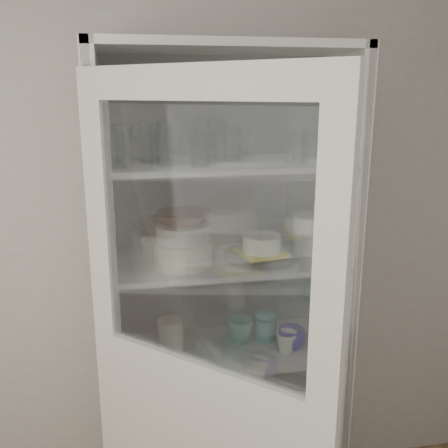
# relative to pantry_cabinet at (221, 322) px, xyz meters

# --- Properties ---
(wall_back) EXTENTS (3.60, 0.02, 2.60)m
(wall_back) POSITION_rel_pantry_cabinet_xyz_m (-0.20, 0.16, 0.36)
(wall_back) COLOR #BBAD9C
(wall_back) RESTS_ON ground
(pantry_cabinet) EXTENTS (1.00, 0.45, 2.10)m
(pantry_cabinet) POSITION_rel_pantry_cabinet_xyz_m (0.00, 0.00, 0.00)
(pantry_cabinet) COLOR beige
(pantry_cabinet) RESTS_ON floor
(cupboard_door) EXTENTS (0.69, 0.64, 2.00)m
(cupboard_door) POSITION_rel_pantry_cabinet_xyz_m (-0.17, -0.59, -0.07)
(cupboard_door) COLOR beige
(cupboard_door) RESTS_ON floor
(tumbler_0) EXTENTS (0.10, 0.10, 0.15)m
(tumbler_0) POSITION_rel_pantry_cabinet_xyz_m (-0.41, -0.19, 0.79)
(tumbler_0) COLOR silver
(tumbler_0) RESTS_ON shelf_glass
(tumbler_1) EXTENTS (0.07, 0.07, 0.13)m
(tumbler_1) POSITION_rel_pantry_cabinet_xyz_m (-0.11, -0.19, 0.78)
(tumbler_1) COLOR silver
(tumbler_1) RESTS_ON shelf_glass
(tumbler_2) EXTENTS (0.08, 0.08, 0.13)m
(tumbler_2) POSITION_rel_pantry_cabinet_xyz_m (-0.08, -0.18, 0.79)
(tumbler_2) COLOR silver
(tumbler_2) RESTS_ON shelf_glass
(tumbler_3) EXTENTS (0.08, 0.08, 0.13)m
(tumbler_3) POSITION_rel_pantry_cabinet_xyz_m (-0.11, -0.21, 0.79)
(tumbler_3) COLOR silver
(tumbler_3) RESTS_ON shelf_glass
(tumbler_4) EXTENTS (0.09, 0.09, 0.14)m
(tumbler_4) POSITION_rel_pantry_cabinet_xyz_m (0.24, -0.21, 0.79)
(tumbler_4) COLOR silver
(tumbler_4) RESTS_ON shelf_glass
(tumbler_5) EXTENTS (0.09, 0.09, 0.13)m
(tumbler_5) POSITION_rel_pantry_cabinet_xyz_m (0.41, -0.18, 0.79)
(tumbler_5) COLOR silver
(tumbler_5) RESTS_ON shelf_glass
(tumbler_6) EXTENTS (0.08, 0.08, 0.13)m
(tumbler_6) POSITION_rel_pantry_cabinet_xyz_m (0.27, -0.19, 0.78)
(tumbler_6) COLOR silver
(tumbler_6) RESTS_ON shelf_glass
(tumbler_7) EXTENTS (0.08, 0.08, 0.13)m
(tumbler_7) POSITION_rel_pantry_cabinet_xyz_m (-0.41, -0.04, 0.79)
(tumbler_7) COLOR silver
(tumbler_7) RESTS_ON shelf_glass
(tumbler_8) EXTENTS (0.10, 0.10, 0.16)m
(tumbler_8) POSITION_rel_pantry_cabinet_xyz_m (-0.28, -0.05, 0.80)
(tumbler_8) COLOR silver
(tumbler_8) RESTS_ON shelf_glass
(tumbler_9) EXTENTS (0.08, 0.08, 0.13)m
(tumbler_9) POSITION_rel_pantry_cabinet_xyz_m (-0.28, -0.05, 0.79)
(tumbler_9) COLOR silver
(tumbler_9) RESTS_ON shelf_glass
(tumbler_10) EXTENTS (0.07, 0.07, 0.13)m
(tumbler_10) POSITION_rel_pantry_cabinet_xyz_m (0.03, -0.06, 0.79)
(tumbler_10) COLOR silver
(tumbler_10) RESTS_ON shelf_glass
(tumbler_11) EXTENTS (0.09, 0.09, 0.15)m
(tumbler_11) POSITION_rel_pantry_cabinet_xyz_m (-0.03, -0.05, 0.80)
(tumbler_11) COLOR silver
(tumbler_11) RESTS_ON shelf_glass
(goblet_0) EXTENTS (0.07, 0.07, 0.16)m
(goblet_0) POSITION_rel_pantry_cabinet_xyz_m (-0.33, 0.04, 0.80)
(goblet_0) COLOR silver
(goblet_0) RESTS_ON shelf_glass
(goblet_1) EXTENTS (0.08, 0.08, 0.18)m
(goblet_1) POSITION_rel_pantry_cabinet_xyz_m (-0.07, 0.05, 0.81)
(goblet_1) COLOR silver
(goblet_1) RESTS_ON shelf_glass
(goblet_2) EXTENTS (0.08, 0.08, 0.19)m
(goblet_2) POSITION_rel_pantry_cabinet_xyz_m (-0.01, 0.06, 0.82)
(goblet_2) COLOR silver
(goblet_2) RESTS_ON shelf_glass
(goblet_3) EXTENTS (0.08, 0.08, 0.18)m
(goblet_3) POSITION_rel_pantry_cabinet_xyz_m (0.38, 0.01, 0.81)
(goblet_3) COLOR silver
(goblet_3) RESTS_ON shelf_glass
(plate_stack_front) EXTENTS (0.24, 0.24, 0.10)m
(plate_stack_front) POSITION_rel_pantry_cabinet_xyz_m (-0.17, -0.11, 0.37)
(plate_stack_front) COLOR white
(plate_stack_front) RESTS_ON shelf_plates
(plate_stack_back) EXTENTS (0.19, 0.19, 0.06)m
(plate_stack_back) POSITION_rel_pantry_cabinet_xyz_m (-0.24, 0.06, 0.35)
(plate_stack_back) COLOR white
(plate_stack_back) RESTS_ON shelf_plates
(cream_bowl) EXTENTS (0.27, 0.27, 0.07)m
(cream_bowl) POSITION_rel_pantry_cabinet_xyz_m (-0.17, -0.11, 0.45)
(cream_bowl) COLOR silver
(cream_bowl) RESTS_ON plate_stack_front
(terracotta_bowl) EXTENTS (0.26, 0.26, 0.05)m
(terracotta_bowl) POSITION_rel_pantry_cabinet_xyz_m (-0.17, -0.11, 0.51)
(terracotta_bowl) COLOR #522F1F
(terracotta_bowl) RESTS_ON cream_bowl
(glass_platter) EXTENTS (0.33, 0.33, 0.02)m
(glass_platter) POSITION_rel_pantry_cabinet_xyz_m (0.15, -0.09, 0.33)
(glass_platter) COLOR silver
(glass_platter) RESTS_ON shelf_plates
(yellow_trivet) EXTENTS (0.21, 0.21, 0.01)m
(yellow_trivet) POSITION_rel_pantry_cabinet_xyz_m (0.15, -0.09, 0.34)
(yellow_trivet) COLOR yellow
(yellow_trivet) RESTS_ON glass_platter
(white_ramekin) EXTENTS (0.18, 0.18, 0.07)m
(white_ramekin) POSITION_rel_pantry_cabinet_xyz_m (0.15, -0.09, 0.39)
(white_ramekin) COLOR white
(white_ramekin) RESTS_ON yellow_trivet
(grey_bowl_stack) EXTENTS (0.15, 0.15, 0.16)m
(grey_bowl_stack) POSITION_rel_pantry_cabinet_xyz_m (0.38, -0.04, 0.40)
(grey_bowl_stack) COLOR silver
(grey_bowl_stack) RESTS_ON shelf_plates
(mug_blue) EXTENTS (0.16, 0.16, 0.09)m
(mug_blue) POSITION_rel_pantry_cabinet_xyz_m (0.28, -0.14, -0.03)
(mug_blue) COLOR #271E9B
(mug_blue) RESTS_ON shelf_mugs
(mug_teal) EXTENTS (0.12, 0.12, 0.11)m
(mug_teal) POSITION_rel_pantry_cabinet_xyz_m (0.08, -0.04, -0.03)
(mug_teal) COLOR #23756A
(mug_teal) RESTS_ON shelf_mugs
(mug_white) EXTENTS (0.11, 0.11, 0.09)m
(mug_white) POSITION_rel_pantry_cabinet_xyz_m (0.25, -0.16, -0.04)
(mug_white) COLOR white
(mug_white) RESTS_ON shelf_mugs
(teal_jar) EXTENTS (0.10, 0.10, 0.12)m
(teal_jar) POSITION_rel_pantry_cabinet_xyz_m (0.19, -0.04, -0.02)
(teal_jar) COLOR #23756A
(teal_jar) RESTS_ON shelf_mugs
(measuring_cups) EXTENTS (0.10, 0.10, 0.04)m
(measuring_cups) POSITION_rel_pantry_cabinet_xyz_m (-0.34, -0.11, -0.06)
(measuring_cups) COLOR #9897A9
(measuring_cups) RESTS_ON shelf_mugs
(white_canister) EXTENTS (0.13, 0.13, 0.13)m
(white_canister) POSITION_rel_pantry_cabinet_xyz_m (-0.23, -0.05, -0.01)
(white_canister) COLOR white
(white_canister) RESTS_ON shelf_mugs
(cream_dish) EXTENTS (0.27, 0.27, 0.07)m
(cream_dish) POSITION_rel_pantry_cabinet_xyz_m (-0.23, -0.06, -0.45)
(cream_dish) COLOR silver
(cream_dish) RESTS_ON shelf_bot
(tin_box) EXTENTS (0.20, 0.14, 0.06)m
(tin_box) POSITION_rel_pantry_cabinet_xyz_m (0.26, -0.08, -0.45)
(tin_box) COLOR #ACACAC
(tin_box) RESTS_ON shelf_bot
(tumbler_12) EXTENTS (0.06, 0.06, 0.13)m
(tumbler_12) POSITION_rel_pantry_cabinet_xyz_m (-0.23, -0.16, 0.78)
(tumbler_12) COLOR silver
(tumbler_12) RESTS_ON shelf_glass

